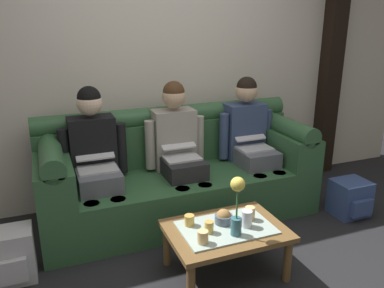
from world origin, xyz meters
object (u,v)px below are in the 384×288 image
(coffee_table, at_px, (226,234))
(cup_far_center, at_px, (203,237))
(snack_bowl, at_px, (224,217))
(backpack_right, at_px, (350,198))
(couch, at_px, (178,176))
(flower_vase, at_px, (237,202))
(cup_near_left, at_px, (189,220))
(backpack_left, at_px, (9,257))
(person_left, at_px, (95,156))
(cup_far_right, at_px, (247,219))
(cup_near_right, at_px, (209,227))
(person_middle, at_px, (178,146))
(person_right, at_px, (249,137))
(cup_far_left, at_px, (250,213))

(coffee_table, xyz_separation_m, cup_far_center, (-0.23, -0.13, 0.10))
(snack_bowl, relative_size, backpack_right, 0.38)
(couch, xyz_separation_m, flower_vase, (0.02, -1.10, 0.23))
(cup_near_left, relative_size, backpack_left, 0.20)
(coffee_table, distance_m, backpack_right, 1.51)
(person_left, distance_m, snack_bowl, 1.21)
(coffee_table, height_order, flower_vase, flower_vase)
(person_left, relative_size, backpack_right, 3.70)
(person_left, xyz_separation_m, coffee_table, (0.73, -0.98, -0.35))
(cup_near_left, distance_m, cup_far_right, 0.40)
(person_left, bearing_deg, cup_far_center, -65.77)
(person_left, distance_m, cup_far_right, 1.36)
(couch, relative_size, cup_far_center, 28.09)
(cup_near_right, relative_size, cup_far_center, 0.96)
(backpack_left, distance_m, backpack_right, 2.87)
(cup_far_center, bearing_deg, person_middle, 78.34)
(flower_vase, bearing_deg, backpack_left, 158.11)
(cup_near_right, xyz_separation_m, backpack_left, (-1.28, 0.49, -0.22))
(person_left, relative_size, flower_vase, 2.96)
(coffee_table, bearing_deg, person_right, 53.44)
(snack_bowl, height_order, cup_far_left, snack_bowl)
(person_middle, height_order, cup_far_right, person_middle)
(flower_vase, bearing_deg, person_right, 57.01)
(coffee_table, relative_size, cup_far_right, 6.87)
(coffee_table, bearing_deg, flower_vase, -81.98)
(person_middle, distance_m, cup_far_right, 1.06)
(person_middle, bearing_deg, backpack_left, -159.84)
(coffee_table, height_order, backpack_right, coffee_table)
(flower_vase, xyz_separation_m, snack_bowl, (-0.01, 0.17, -0.19))
(couch, xyz_separation_m, cup_far_left, (0.20, -0.95, 0.04))
(cup_near_right, bearing_deg, person_middle, 82.07)
(coffee_table, bearing_deg, backpack_left, 161.97)
(snack_bowl, bearing_deg, flower_vase, -87.33)
(person_left, xyz_separation_m, cup_near_right, (0.59, -1.01, -0.25))
(flower_vase, bearing_deg, person_middle, 90.84)
(person_middle, relative_size, backpack_right, 3.70)
(cup_far_center, relative_size, backpack_right, 0.26)
(person_middle, relative_size, cup_near_left, 16.11)
(couch, bearing_deg, cup_far_left, -77.88)
(couch, relative_size, coffee_table, 2.98)
(person_right, bearing_deg, backpack_right, -40.62)
(snack_bowl, height_order, cup_far_center, snack_bowl)
(person_left, bearing_deg, backpack_left, -142.96)
(cup_far_left, xyz_separation_m, backpack_left, (-1.62, 0.43, -0.23))
(person_left, bearing_deg, coffee_table, -53.44)
(cup_far_center, distance_m, cup_far_right, 0.37)
(couch, bearing_deg, cup_near_right, -97.89)
(person_right, bearing_deg, person_middle, -180.00)
(cup_far_left, height_order, backpack_right, cup_far_left)
(cup_far_center, bearing_deg, flower_vase, 2.98)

